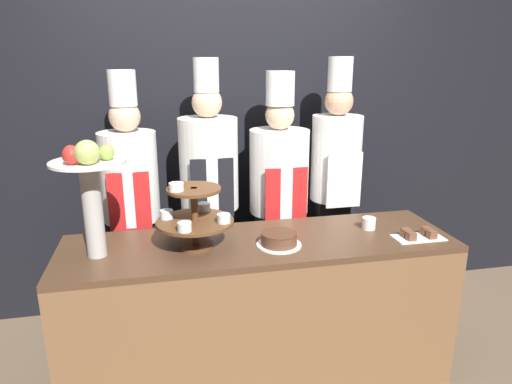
{
  "coord_description": "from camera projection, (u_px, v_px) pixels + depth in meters",
  "views": [
    {
      "loc": [
        -0.5,
        -1.96,
        1.83
      ],
      "look_at": [
        0.0,
        0.41,
        1.11
      ],
      "focal_mm": 32.0,
      "sensor_mm": 36.0,
      "label": 1
    }
  ],
  "objects": [
    {
      "name": "cup_white",
      "position": [
        369.0,
        223.0,
        2.66
      ],
      "size": [
        0.08,
        0.08,
        0.07
      ],
      "color": "white",
      "rests_on": "buffet_counter"
    },
    {
      "name": "buffet_counter",
      "position": [
        260.0,
        310.0,
        2.62
      ],
      "size": [
        2.14,
        0.62,
        0.86
      ],
      "color": "brown",
      "rests_on": "ground_plane"
    },
    {
      "name": "chef_right",
      "position": [
        335.0,
        180.0,
        3.16
      ],
      "size": [
        0.34,
        0.34,
        1.83
      ],
      "color": "black",
      "rests_on": "ground_plane"
    },
    {
      "name": "fruit_pedestal",
      "position": [
        89.0,
        181.0,
        2.19
      ],
      "size": [
        0.36,
        0.36,
        0.61
      ],
      "color": "#B2ADA8",
      "rests_on": "buffet_counter"
    },
    {
      "name": "chef_center_left",
      "position": [
        210.0,
        188.0,
        2.99
      ],
      "size": [
        0.38,
        0.38,
        1.83
      ],
      "color": "black",
      "rests_on": "ground_plane"
    },
    {
      "name": "chef_left",
      "position": [
        131.0,
        198.0,
        2.9
      ],
      "size": [
        0.36,
        0.36,
        1.76
      ],
      "color": "#28282D",
      "rests_on": "ground_plane"
    },
    {
      "name": "cake_round",
      "position": [
        279.0,
        240.0,
        2.43
      ],
      "size": [
        0.24,
        0.24,
        0.07
      ],
      "color": "white",
      "rests_on": "buffet_counter"
    },
    {
      "name": "chef_center_right",
      "position": [
        279.0,
        192.0,
        3.1
      ],
      "size": [
        0.4,
        0.4,
        1.74
      ],
      "color": "#38332D",
      "rests_on": "ground_plane"
    },
    {
      "name": "tiered_stand",
      "position": [
        194.0,
        215.0,
        2.36
      ],
      "size": [
        0.41,
        0.41,
        0.37
      ],
      "color": "brown",
      "rests_on": "buffet_counter"
    },
    {
      "name": "cake_square_tray",
      "position": [
        419.0,
        235.0,
        2.53
      ],
      "size": [
        0.28,
        0.14,
        0.05
      ],
      "color": "white",
      "rests_on": "buffet_counter"
    },
    {
      "name": "wall_back",
      "position": [
        230.0,
        119.0,
        3.28
      ],
      "size": [
        10.0,
        0.06,
        2.8
      ],
      "color": "black",
      "rests_on": "ground_plane"
    }
  ]
}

